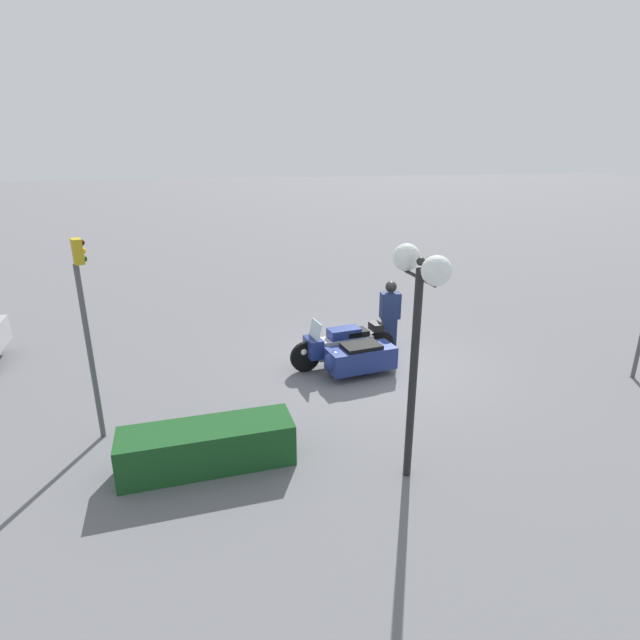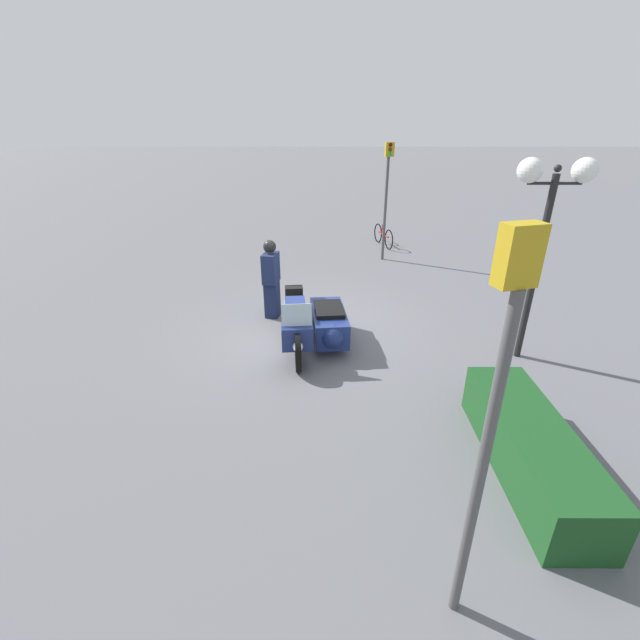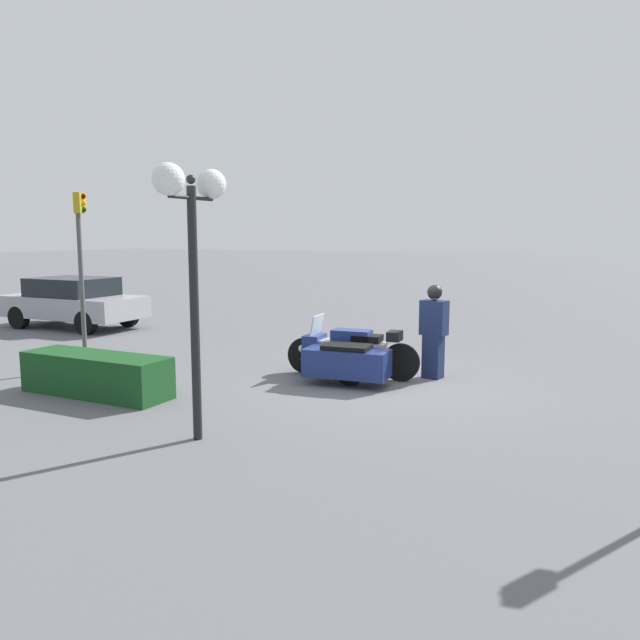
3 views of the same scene
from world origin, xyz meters
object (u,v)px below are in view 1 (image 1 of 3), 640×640
object	(u,v)px
hedge_bush_curbside	(208,446)
traffic_light_near	(86,313)
twin_lamp_post	(418,296)
police_motorcycle	(349,352)
officer_rider	(390,314)

from	to	relation	value
hedge_bush_curbside	traffic_light_near	size ratio (longest dim) A/B	0.77
twin_lamp_post	traffic_light_near	distance (m)	5.37
police_motorcycle	officer_rider	world-z (taller)	officer_rider
officer_rider	twin_lamp_post	distance (m)	5.60
police_motorcycle	hedge_bush_curbside	world-z (taller)	police_motorcycle
police_motorcycle	hedge_bush_curbside	bearing A→B (deg)	33.96
traffic_light_near	police_motorcycle	bearing A→B (deg)	-1.41
twin_lamp_post	hedge_bush_curbside	bearing A→B (deg)	-20.77
police_motorcycle	officer_rider	size ratio (longest dim) A/B	1.47
officer_rider	twin_lamp_post	world-z (taller)	twin_lamp_post
hedge_bush_curbside	traffic_light_near	world-z (taller)	traffic_light_near
police_motorcycle	twin_lamp_post	xyz separation A→B (m)	(0.42, 3.91, 2.45)
hedge_bush_curbside	twin_lamp_post	world-z (taller)	twin_lamp_post
traffic_light_near	officer_rider	bearing A→B (deg)	3.44
hedge_bush_curbside	twin_lamp_post	distance (m)	4.10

